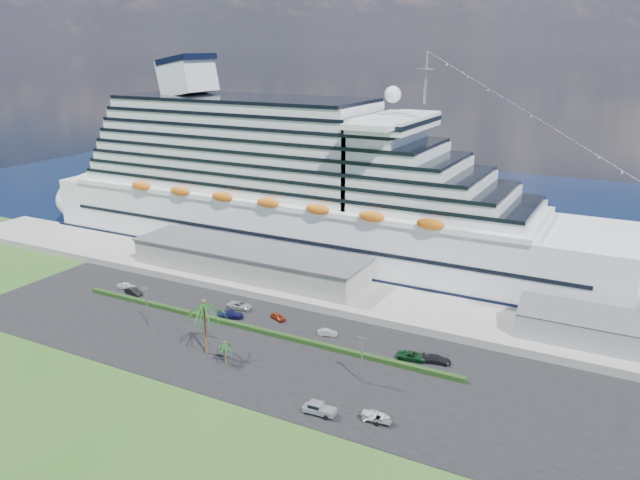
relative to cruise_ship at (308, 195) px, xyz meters
The scene contains 22 objects.
ground 69.56m from the cruise_ship, 71.40° to the right, with size 420.00×420.00×0.00m, color #2A531B.
asphalt_lot 59.58m from the cruise_ship, 67.89° to the right, with size 140.00×38.00×0.12m, color black.
wharf 35.90m from the cruise_ship, 48.10° to the right, with size 240.00×20.00×1.80m, color gray.
water 71.40m from the cruise_ship, 71.93° to the left, with size 420.00×160.00×0.02m, color black.
cruise_ship is the anchor object (origin of this frame).
terminal_building 26.92m from the cruise_ship, 98.22° to the right, with size 61.00×15.00×6.30m.
port_shed 78.32m from the cruise_ship, 18.08° to the right, with size 24.00×12.31×7.37m.
hedge 52.41m from the cruise_ship, 74.26° to the right, with size 88.00×1.10×0.90m, color #183311.
lamp_post_left 57.50m from the cruise_ship, 96.59° to the right, with size 1.60×0.35×8.27m.
lamp_post_right 70.64m from the cruise_ship, 53.44° to the right, with size 1.60×0.35×8.27m.
palm_tall 61.56m from the cruise_ship, 79.12° to the right, with size 8.82×8.82×11.13m.
palm_short 65.13m from the cruise_ship, 74.52° to the right, with size 3.53×3.53×4.56m.
parked_car_0 52.30m from the cruise_ship, 120.39° to the right, with size 1.79×4.45×1.52m, color silver.
parked_car_1 52.10m from the cruise_ship, 115.21° to the right, with size 1.64×4.71×1.55m, color black.
parked_car_2 43.51m from the cruise_ship, 82.59° to the right, with size 2.56×5.55×1.54m, color #A1A4AA.
parked_car_3 48.07m from the cruise_ship, 82.05° to the right, with size 2.22×5.46×1.58m, color #141649.
parked_car_4 46.80m from the cruise_ship, 69.17° to the right, with size 1.59×3.95×1.35m, color maroon.
parked_car_5 53.72m from the cruise_ship, 56.68° to the right, with size 1.37×3.93×1.30m, color #A4A7AB.
parked_car_6 66.29m from the cruise_ship, 43.76° to the right, with size 2.56×5.55×1.54m, color #0D3719.
parked_car_7 68.75m from the cruise_ship, 40.61° to the right, with size 2.11×5.19×1.51m, color black.
pickup_truck 80.39m from the cruise_ship, 59.75° to the right, with size 5.41×2.33×1.86m.
boat_trailer 83.34m from the cruise_ship, 53.60° to the right, with size 5.87×4.09×1.65m.
Camera 1 is at (58.02, -78.90, 55.00)m, focal length 35.00 mm.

